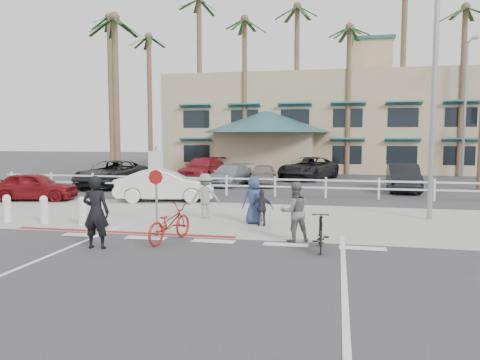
% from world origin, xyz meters
% --- Properties ---
extents(ground, '(140.00, 140.00, 0.00)m').
position_xyz_m(ground, '(0.00, 0.00, 0.00)').
color(ground, '#333335').
extents(bike_path, '(12.00, 16.00, 0.01)m').
position_xyz_m(bike_path, '(0.00, -2.00, 0.00)').
color(bike_path, '#333335').
rests_on(bike_path, ground).
extents(sidewalk_plaza, '(22.00, 7.00, 0.01)m').
position_xyz_m(sidewalk_plaza, '(0.00, 4.50, 0.01)').
color(sidewalk_plaza, gray).
rests_on(sidewalk_plaza, ground).
extents(cross_street, '(40.00, 5.00, 0.01)m').
position_xyz_m(cross_street, '(0.00, 8.50, 0.00)').
color(cross_street, '#333335').
rests_on(cross_street, ground).
extents(parking_lot, '(50.00, 16.00, 0.01)m').
position_xyz_m(parking_lot, '(0.00, 18.00, 0.00)').
color(parking_lot, '#333335').
rests_on(parking_lot, ground).
extents(curb_red, '(7.00, 0.25, 0.02)m').
position_xyz_m(curb_red, '(-3.00, 1.20, 0.01)').
color(curb_red, maroon).
rests_on(curb_red, ground).
extents(rail_fence, '(29.40, 0.16, 1.00)m').
position_xyz_m(rail_fence, '(0.50, 10.50, 0.50)').
color(rail_fence, silver).
rests_on(rail_fence, ground).
extents(building, '(28.00, 16.00, 11.30)m').
position_xyz_m(building, '(2.00, 31.00, 5.65)').
color(building, tan).
rests_on(building, ground).
extents(sign_post, '(0.50, 0.10, 2.90)m').
position_xyz_m(sign_post, '(-2.30, 2.20, 1.45)').
color(sign_post, gray).
rests_on(sign_post, ground).
extents(bollard_0, '(0.26, 0.26, 0.95)m').
position_xyz_m(bollard_0, '(-4.80, 2.00, 0.47)').
color(bollard_0, silver).
rests_on(bollard_0, ground).
extents(bollard_1, '(0.26, 0.26, 0.95)m').
position_xyz_m(bollard_1, '(-6.20, 2.00, 0.47)').
color(bollard_1, silver).
rests_on(bollard_1, ground).
extents(bollard_2, '(0.26, 0.26, 0.95)m').
position_xyz_m(bollard_2, '(-7.60, 2.00, 0.47)').
color(bollard_2, silver).
rests_on(bollard_2, ground).
extents(streetlight_0, '(0.60, 2.00, 9.00)m').
position_xyz_m(streetlight_0, '(6.50, 5.50, 4.50)').
color(streetlight_0, gray).
rests_on(streetlight_0, ground).
extents(streetlight_1, '(0.60, 2.00, 9.50)m').
position_xyz_m(streetlight_1, '(12.00, 24.00, 4.75)').
color(streetlight_1, gray).
rests_on(streetlight_1, ground).
extents(palm_0, '(4.00, 4.00, 15.00)m').
position_xyz_m(palm_0, '(-16.00, 26.00, 7.50)').
color(palm_0, black).
rests_on(palm_0, ground).
extents(palm_1, '(4.00, 4.00, 13.00)m').
position_xyz_m(palm_1, '(-12.00, 25.00, 6.50)').
color(palm_1, black).
rests_on(palm_1, ground).
extents(palm_2, '(4.00, 4.00, 16.00)m').
position_xyz_m(palm_2, '(-8.00, 26.00, 8.00)').
color(palm_2, black).
rests_on(palm_2, ground).
extents(palm_3, '(4.00, 4.00, 14.00)m').
position_xyz_m(palm_3, '(-4.00, 25.00, 7.00)').
color(palm_3, black).
rests_on(palm_3, ground).
extents(palm_4, '(4.00, 4.00, 15.00)m').
position_xyz_m(palm_4, '(0.00, 26.00, 7.50)').
color(palm_4, black).
rests_on(palm_4, ground).
extents(palm_5, '(4.00, 4.00, 13.00)m').
position_xyz_m(palm_5, '(4.00, 25.00, 6.50)').
color(palm_5, black).
rests_on(palm_5, ground).
extents(palm_6, '(4.00, 4.00, 17.00)m').
position_xyz_m(palm_6, '(8.00, 26.00, 8.50)').
color(palm_6, black).
rests_on(palm_6, ground).
extents(palm_7, '(4.00, 4.00, 14.00)m').
position_xyz_m(palm_7, '(12.00, 25.00, 7.00)').
color(palm_7, black).
rests_on(palm_7, ground).
extents(palm_10, '(4.00, 4.00, 12.00)m').
position_xyz_m(palm_10, '(-10.00, 15.00, 6.00)').
color(palm_10, black).
rests_on(palm_10, ground).
extents(bike_red, '(1.12, 2.06, 1.03)m').
position_xyz_m(bike_red, '(-1.20, 0.39, 0.51)').
color(bike_red, maroon).
rests_on(bike_red, ground).
extents(rider_red, '(0.73, 0.50, 1.91)m').
position_xyz_m(rider_red, '(-2.76, -0.78, 0.96)').
color(rider_red, black).
rests_on(rider_red, ground).
extents(bike_black, '(0.52, 1.59, 0.94)m').
position_xyz_m(bike_black, '(2.93, 0.22, 0.47)').
color(bike_black, black).
rests_on(bike_black, ground).
extents(rider_black, '(1.00, 0.91, 1.67)m').
position_xyz_m(rider_black, '(2.19, 1.10, 0.83)').
color(rider_black, slate).
rests_on(rider_black, ground).
extents(pedestrian_a, '(1.11, 0.73, 1.60)m').
position_xyz_m(pedestrian_a, '(-1.24, 4.12, 0.80)').
color(pedestrian_a, gray).
rests_on(pedestrian_a, ground).
extents(pedestrian_child, '(0.73, 0.40, 1.19)m').
position_xyz_m(pedestrian_child, '(0.96, 3.10, 0.59)').
color(pedestrian_child, '#2A2C37').
rests_on(pedestrian_child, ground).
extents(pedestrian_b, '(0.91, 0.78, 1.58)m').
position_xyz_m(pedestrian_b, '(0.63, 3.45, 0.79)').
color(pedestrian_b, navy).
rests_on(pedestrian_b, ground).
extents(car_white_sedan, '(4.56, 2.42, 1.43)m').
position_xyz_m(car_white_sedan, '(-4.23, 7.95, 0.71)').
color(car_white_sedan, silver).
rests_on(car_white_sedan, ground).
extents(car_red_compact, '(4.02, 2.25, 1.29)m').
position_xyz_m(car_red_compact, '(-10.15, 7.03, 0.65)').
color(car_red_compact, maroon).
rests_on(car_red_compact, ground).
extents(lot_car_0, '(2.74, 5.55, 1.52)m').
position_xyz_m(lot_car_0, '(-9.35, 12.92, 0.76)').
color(lot_car_0, black).
rests_on(lot_car_0, ground).
extents(lot_car_1, '(2.52, 4.57, 1.25)m').
position_xyz_m(lot_car_1, '(-2.94, 15.28, 0.63)').
color(lot_car_1, gray).
rests_on(lot_car_1, ground).
extents(lot_car_2, '(1.85, 3.89, 1.28)m').
position_xyz_m(lot_car_2, '(-0.97, 15.41, 0.64)').
color(lot_car_2, slate).
rests_on(lot_car_2, ground).
extents(lot_car_3, '(1.68, 4.43, 1.44)m').
position_xyz_m(lot_car_3, '(6.74, 14.18, 0.72)').
color(lot_car_3, black).
rests_on(lot_car_3, ground).
extents(lot_car_4, '(2.43, 5.24, 1.48)m').
position_xyz_m(lot_car_4, '(-5.59, 18.53, 0.74)').
color(lot_car_4, maroon).
rests_on(lot_car_4, ground).
extents(lot_car_5, '(4.33, 5.99, 1.51)m').
position_xyz_m(lot_car_5, '(1.39, 20.04, 0.76)').
color(lot_car_5, black).
rests_on(lot_car_5, ground).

